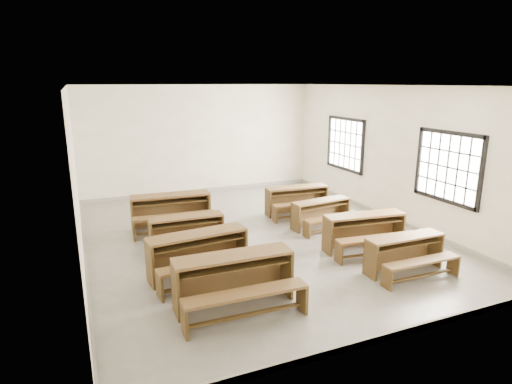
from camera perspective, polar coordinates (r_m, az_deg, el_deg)
name	(u,v)px	position (r m, az deg, el deg)	size (l,w,h in m)	color
room	(260,138)	(8.90, 0.54, 7.20)	(8.50, 8.50, 3.20)	gray
desk_set_0	(235,277)	(6.45, -2.85, -11.26)	(1.81, 0.97, 0.80)	brown
desk_set_1	(199,252)	(7.45, -7.60, -7.89)	(1.80, 1.06, 0.78)	brown
desk_set_2	(187,230)	(8.73, -9.15, -5.00)	(1.50, 0.82, 0.67)	brown
desk_set_3	(171,209)	(9.93, -11.24, -2.23)	(1.84, 1.05, 0.80)	brown
desk_set_4	(406,251)	(8.02, 19.35, -7.49)	(1.47, 0.78, 0.66)	brown
desk_set_5	(365,229)	(8.79, 14.36, -4.86)	(1.72, 1.03, 0.74)	brown
desk_set_6	(322,212)	(9.95, 8.77, -2.61)	(1.50, 0.88, 0.64)	brown
desk_set_7	(297,198)	(10.86, 5.53, -0.84)	(1.65, 0.95, 0.71)	brown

